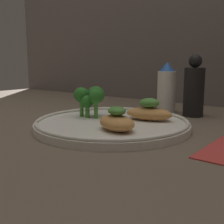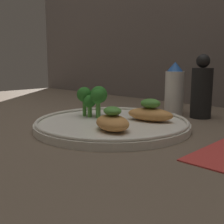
{
  "view_description": "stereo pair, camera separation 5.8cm",
  "coord_description": "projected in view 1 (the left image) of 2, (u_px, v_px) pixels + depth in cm",
  "views": [
    {
      "loc": [
        35.66,
        -44.26,
        13.48
      ],
      "look_at": [
        0.0,
        0.0,
        3.4
      ],
      "focal_mm": 45.0,
      "sensor_mm": 36.0,
      "label": 1
    },
    {
      "loc": [
        39.96,
        -40.42,
        13.48
      ],
      "look_at": [
        0.0,
        0.0,
        3.4
      ],
      "focal_mm": 45.0,
      "sensor_mm": 36.0,
      "label": 2
    }
  ],
  "objects": [
    {
      "name": "pepper_grinder",
      "position": [
        194.0,
        89.0,
        0.7
      ],
      "size": [
        5.04,
        5.04,
        15.45
      ],
      "color": "black",
      "rests_on": "ground_plane"
    },
    {
      "name": "sauce_bottle",
      "position": [
        167.0,
        89.0,
        0.75
      ],
      "size": [
        4.87,
        4.87,
        13.63
      ],
      "color": "white",
      "rests_on": "ground_plane"
    },
    {
      "name": "broccoli_bunch",
      "position": [
        91.0,
        97.0,
        0.63
      ],
      "size": [
        7.11,
        5.73,
        6.81
      ],
      "color": "#4C8E38",
      "rests_on": "plate"
    },
    {
      "name": "plate",
      "position": [
        112.0,
        123.0,
        0.58
      ],
      "size": [
        31.82,
        31.82,
        2.0
      ],
      "color": "silver",
      "rests_on": "ground_plane"
    },
    {
      "name": "grilled_meat_middle",
      "position": [
        149.0,
        112.0,
        0.59
      ],
      "size": [
        10.81,
        7.47,
        4.68
      ],
      "color": "#BC7F42",
      "rests_on": "plate"
    },
    {
      "name": "ground_plane",
      "position": [
        112.0,
        130.0,
        0.58
      ],
      "size": [
        180.0,
        180.0,
        1.0
      ],
      "primitive_type": "cube",
      "color": "brown"
    },
    {
      "name": "grilled_meat_front",
      "position": [
        117.0,
        121.0,
        0.5
      ],
      "size": [
        9.67,
        8.11,
        4.35
      ],
      "color": "#BC7F42",
      "rests_on": "plate"
    }
  ]
}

